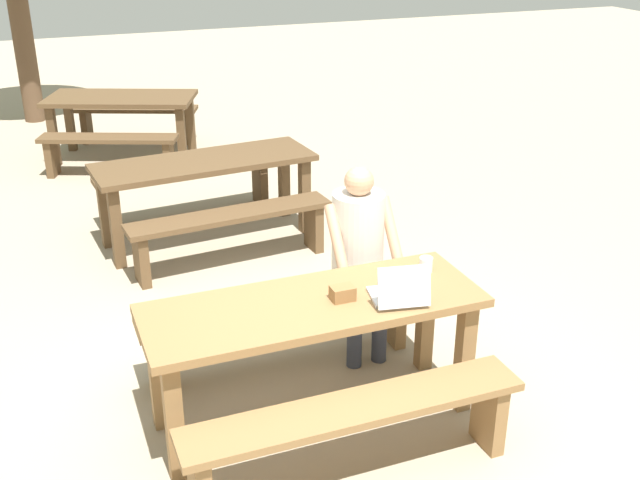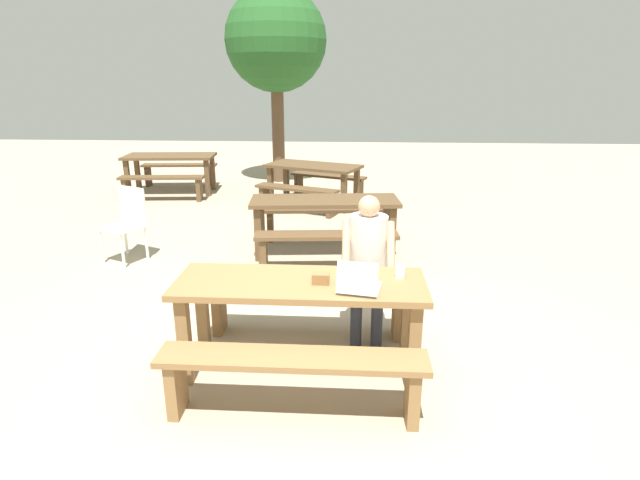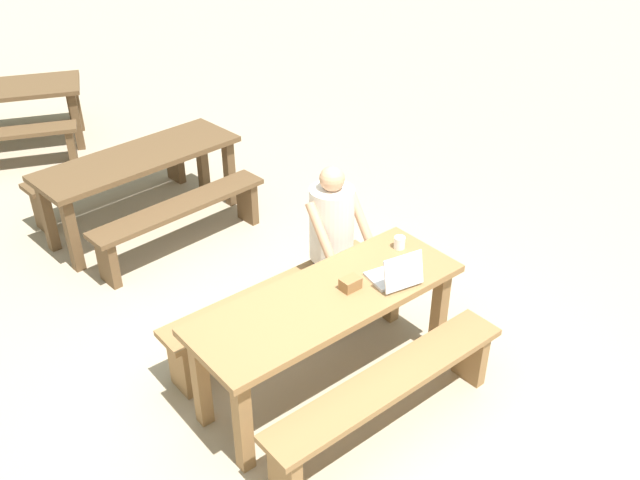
# 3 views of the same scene
# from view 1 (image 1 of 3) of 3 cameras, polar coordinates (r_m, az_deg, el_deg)

# --- Properties ---
(ground_plane) EXTENTS (30.00, 30.00, 0.00)m
(ground_plane) POSITION_cam_1_polar(r_m,az_deg,el_deg) (4.70, -0.46, -12.93)
(ground_plane) COLOR tan
(picnic_table_front) EXTENTS (1.92, 0.68, 0.77)m
(picnic_table_front) POSITION_cam_1_polar(r_m,az_deg,el_deg) (4.34, -0.49, -6.08)
(picnic_table_front) COLOR olive
(picnic_table_front) RESTS_ON ground
(bench_near) EXTENTS (1.83, 0.30, 0.48)m
(bench_near) POSITION_cam_1_polar(r_m,az_deg,el_deg) (4.04, 2.61, -13.54)
(bench_near) COLOR olive
(bench_near) RESTS_ON ground
(bench_far) EXTENTS (1.83, 0.30, 0.48)m
(bench_far) POSITION_cam_1_polar(r_m,az_deg,el_deg) (4.97, -2.93, -5.73)
(bench_far) COLOR olive
(bench_far) RESTS_ON ground
(laptop) EXTENTS (0.34, 0.34, 0.25)m
(laptop) POSITION_cam_1_polar(r_m,az_deg,el_deg) (4.27, 5.92, -3.86)
(laptop) COLOR silver
(laptop) RESTS_ON picnic_table_front
(small_pouch) EXTENTS (0.13, 0.09, 0.08)m
(small_pouch) POSITION_cam_1_polar(r_m,az_deg,el_deg) (4.28, 1.68, -3.98)
(small_pouch) COLOR olive
(small_pouch) RESTS_ON picnic_table_front
(coffee_mug) EXTENTS (0.08, 0.08, 0.09)m
(coffee_mug) POSITION_cam_1_polar(r_m,az_deg,el_deg) (4.64, 7.88, -1.81)
(coffee_mug) COLOR white
(coffee_mug) RESTS_ON picnic_table_front
(person_seated) EXTENTS (0.45, 0.43, 1.31)m
(person_seated) POSITION_cam_1_polar(r_m,az_deg,el_deg) (4.92, 2.97, -0.54)
(person_seated) COLOR #333847
(person_seated) RESTS_ON ground
(picnic_table_mid) EXTENTS (1.96, 0.83, 0.75)m
(picnic_table_mid) POSITION_cam_1_polar(r_m,az_deg,el_deg) (6.83, -8.55, 4.95)
(picnic_table_mid) COLOR brown
(picnic_table_mid) RESTS_ON ground
(bench_mid_south) EXTENTS (1.74, 0.45, 0.48)m
(bench_mid_south) POSITION_cam_1_polar(r_m,az_deg,el_deg) (6.37, -6.64, 1.02)
(bench_mid_south) COLOR brown
(bench_mid_south) RESTS_ON ground
(bench_mid_north) EXTENTS (1.74, 0.45, 0.48)m
(bench_mid_north) POSITION_cam_1_polar(r_m,az_deg,el_deg) (7.48, -9.93, 4.33)
(bench_mid_north) COLOR brown
(bench_mid_north) RESTS_ON ground
(picnic_table_rear) EXTENTS (1.85, 1.37, 0.75)m
(picnic_table_rear) POSITION_cam_1_polar(r_m,az_deg,el_deg) (9.34, -14.54, 9.59)
(picnic_table_rear) COLOR brown
(picnic_table_rear) RESTS_ON ground
(bench_rear_south) EXTENTS (1.51, 0.85, 0.45)m
(bench_rear_south) POSITION_cam_1_polar(r_m,az_deg,el_deg) (8.81, -15.40, 6.68)
(bench_rear_south) COLOR brown
(bench_rear_south) RESTS_ON ground
(bench_rear_north) EXTENTS (1.51, 0.85, 0.45)m
(bench_rear_north) POSITION_cam_1_polar(r_m,az_deg,el_deg) (10.01, -13.44, 8.90)
(bench_rear_north) COLOR brown
(bench_rear_north) RESTS_ON ground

